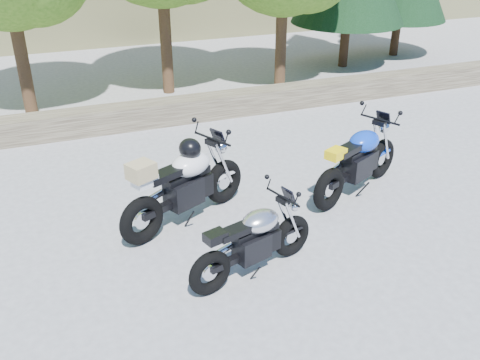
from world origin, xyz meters
name	(u,v)px	position (x,y,z in m)	size (l,w,h in m)	color
ground	(253,266)	(0.00, 0.00, 0.00)	(90.00, 90.00, 0.00)	gray
stone_wall	(156,113)	(0.00, 5.50, 0.25)	(22.00, 0.55, 0.50)	#433A2D
silver_bike	(254,242)	(-0.04, -0.12, 0.47)	(1.86, 0.77, 0.96)	black
white_bike	(184,184)	(-0.51, 1.41, 0.63)	(2.15, 1.18, 1.28)	black
blue_bike	(358,161)	(2.35, 1.31, 0.55)	(2.09, 1.13, 1.12)	black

